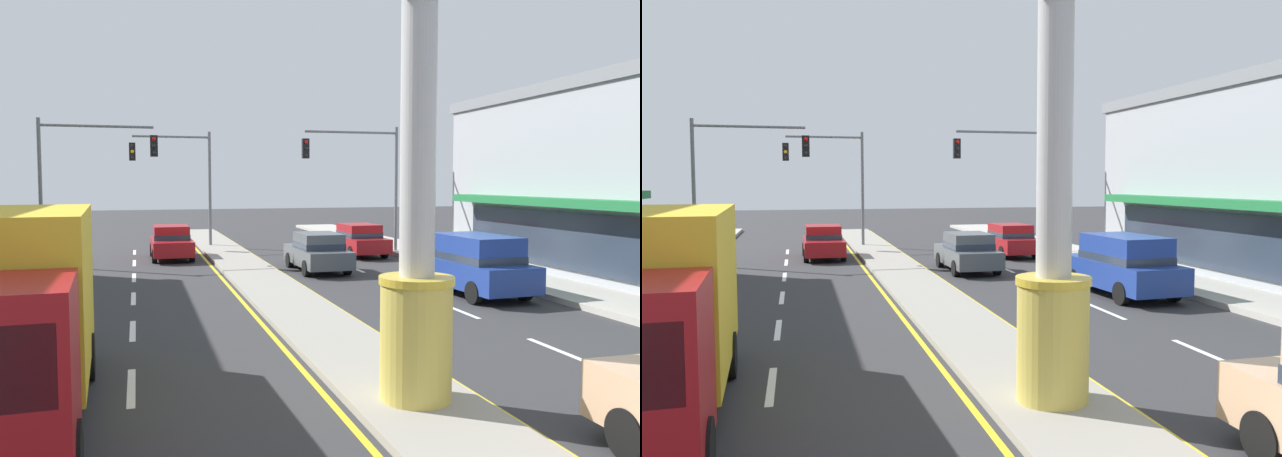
{
  "view_description": "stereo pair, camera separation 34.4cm",
  "coord_description": "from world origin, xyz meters",
  "views": [
    {
      "loc": [
        -4.19,
        -2.22,
        3.59
      ],
      "look_at": [
        -0.53,
        10.57,
        2.6
      ],
      "focal_mm": 36.07,
      "sensor_mm": 36.0,
      "label": 1
    },
    {
      "loc": [
        -3.85,
        -2.31,
        3.59
      ],
      "look_at": [
        -0.53,
        10.57,
        2.6
      ],
      "focal_mm": 36.07,
      "sensor_mm": 36.0,
      "label": 2
    }
  ],
  "objects": [
    {
      "name": "traffic_light_left_side",
      "position": [
        -6.28,
        26.67,
        4.25
      ],
      "size": [
        4.86,
        0.46,
        6.2
      ],
      "color": "slate",
      "rests_on": "ground"
    },
    {
      "name": "sedan_near_left_lane",
      "position": [
        -2.69,
        27.96,
        0.79
      ],
      "size": [
        1.87,
        4.32,
        1.53
      ],
      "color": "maroon",
      "rests_on": "ground"
    },
    {
      "name": "traffic_light_right_side",
      "position": [
        6.28,
        26.97,
        4.25
      ],
      "size": [
        4.86,
        0.46,
        6.2
      ],
      "color": "slate",
      "rests_on": "ground"
    },
    {
      "name": "lane_markings",
      "position": [
        0.0,
        16.65,
        0.0
      ],
      "size": [
        8.83,
        52.0,
        0.01
      ],
      "color": "silver",
      "rests_on": "ground"
    },
    {
      "name": "suv_mid_left_lane",
      "position": [
        6.0,
        15.72,
        0.98
      ],
      "size": [
        2.17,
        4.7,
        1.9
      ],
      "color": "navy",
      "rests_on": "ground"
    },
    {
      "name": "sidewalk_right",
      "position": [
        9.1,
        16.0,
        0.09
      ],
      "size": [
        2.92,
        60.0,
        0.18
      ],
      "primitive_type": "cube",
      "color": "#ADA89E",
      "rests_on": "ground"
    },
    {
      "name": "traffic_light_median_far",
      "position": [
        -1.89,
        32.53,
        4.19
      ],
      "size": [
        4.2,
        0.46,
        6.2
      ],
      "color": "slate",
      "rests_on": "ground"
    },
    {
      "name": "sedan_far_right_lane",
      "position": [
        6.0,
        26.75,
        0.79
      ],
      "size": [
        1.95,
        4.36,
        1.53
      ],
      "color": "maroon",
      "rests_on": "ground"
    },
    {
      "name": "median_strip",
      "position": [
        0.0,
        18.0,
        0.07
      ],
      "size": [
        2.09,
        52.0,
        0.14
      ],
      "primitive_type": "cube",
      "color": "gray",
      "rests_on": "ground"
    },
    {
      "name": "district_sign",
      "position": [
        -0.0,
        6.92,
        4.7
      ],
      "size": [
        6.94,
        1.19,
        8.28
      ],
      "color": "gold",
      "rests_on": "median_strip"
    },
    {
      "name": "box_truck_near_right_lane",
      "position": [
        -6.05,
        8.24,
        1.69
      ],
      "size": [
        2.44,
        6.98,
        3.12
      ],
      "color": "maroon",
      "rests_on": "ground"
    },
    {
      "name": "sedan_far_left_oncoming",
      "position": [
        2.69,
        22.19,
        0.79
      ],
      "size": [
        1.86,
        4.31,
        1.53
      ],
      "color": "#4C5156",
      "rests_on": "ground"
    }
  ]
}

